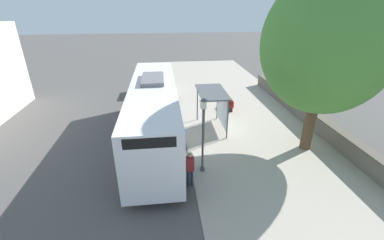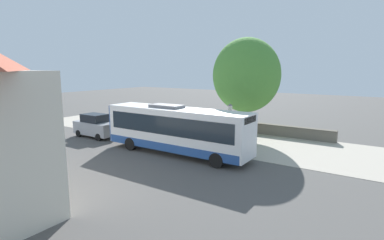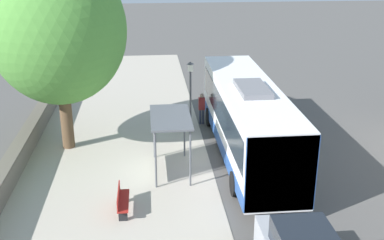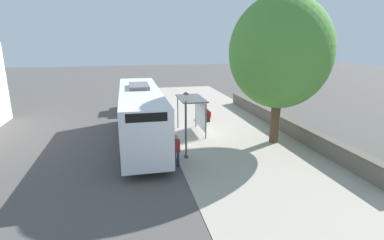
{
  "view_description": "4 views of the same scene",
  "coord_description": "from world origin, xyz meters",
  "px_view_note": "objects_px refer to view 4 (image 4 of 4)",
  "views": [
    {
      "loc": [
        1.19,
        14.05,
        7.54
      ],
      "look_at": [
        -0.29,
        1.5,
        1.75
      ],
      "focal_mm": 24.0,
      "sensor_mm": 36.0,
      "label": 1
    },
    {
      "loc": [
        19.27,
        13.51,
        6.35
      ],
      "look_at": [
        0.46,
        0.98,
        2.46
      ],
      "focal_mm": 28.0,
      "sensor_mm": 36.0,
      "label": 2
    },
    {
      "loc": [
        -2.75,
        -19.87,
        9.51
      ],
      "look_at": [
        -0.73,
        0.9,
        1.71
      ],
      "focal_mm": 45.0,
      "sensor_mm": 36.0,
      "label": 3
    },
    {
      "loc": [
        2.54,
        19.21,
        6.51
      ],
      "look_at": [
        -1.51,
        0.82,
        1.42
      ],
      "focal_mm": 28.0,
      "sensor_mm": 36.0,
      "label": 4
    }
  ],
  "objects_px": {
    "shade_tree": "(280,53)",
    "pedestrian": "(177,148)",
    "bus": "(141,114)",
    "bench": "(207,114)",
    "parked_car_behind_bus": "(140,99)",
    "street_lamp_near": "(186,119)",
    "bus_shelter": "(193,104)"
  },
  "relations": [
    {
      "from": "shade_tree",
      "to": "pedestrian",
      "type": "bearing_deg",
      "value": 20.32
    },
    {
      "from": "bus",
      "to": "bench",
      "type": "bearing_deg",
      "value": -141.48
    },
    {
      "from": "bench",
      "to": "shade_tree",
      "type": "relative_size",
      "value": 0.18
    },
    {
      "from": "bus",
      "to": "pedestrian",
      "type": "relative_size",
      "value": 6.65
    },
    {
      "from": "pedestrian",
      "to": "parked_car_behind_bus",
      "type": "distance_m",
      "value": 14.11
    },
    {
      "from": "parked_car_behind_bus",
      "to": "street_lamp_near",
      "type": "bearing_deg",
      "value": 98.47
    },
    {
      "from": "shade_tree",
      "to": "bus_shelter",
      "type": "bearing_deg",
      "value": -33.37
    },
    {
      "from": "parked_car_behind_bus",
      "to": "shade_tree",
      "type": "bearing_deg",
      "value": 124.95
    },
    {
      "from": "pedestrian",
      "to": "street_lamp_near",
      "type": "height_order",
      "value": "street_lamp_near"
    },
    {
      "from": "bus",
      "to": "parked_car_behind_bus",
      "type": "relative_size",
      "value": 2.69
    },
    {
      "from": "bus",
      "to": "bench",
      "type": "relative_size",
      "value": 6.93
    },
    {
      "from": "parked_car_behind_bus",
      "to": "bench",
      "type": "bearing_deg",
      "value": 134.92
    },
    {
      "from": "bus",
      "to": "shade_tree",
      "type": "bearing_deg",
      "value": 167.57
    },
    {
      "from": "street_lamp_near",
      "to": "shade_tree",
      "type": "height_order",
      "value": "shade_tree"
    },
    {
      "from": "bench",
      "to": "shade_tree",
      "type": "height_order",
      "value": "shade_tree"
    },
    {
      "from": "bus",
      "to": "pedestrian",
      "type": "height_order",
      "value": "bus"
    },
    {
      "from": "bus_shelter",
      "to": "shade_tree",
      "type": "xyz_separation_m",
      "value": [
        -4.69,
        3.09,
        3.61
      ]
    },
    {
      "from": "bus",
      "to": "bus_shelter",
      "type": "relative_size",
      "value": 3.63
    },
    {
      "from": "bench",
      "to": "parked_car_behind_bus",
      "type": "relative_size",
      "value": 0.39
    },
    {
      "from": "street_lamp_near",
      "to": "shade_tree",
      "type": "relative_size",
      "value": 0.42
    },
    {
      "from": "bus_shelter",
      "to": "pedestrian",
      "type": "height_order",
      "value": "bus_shelter"
    },
    {
      "from": "street_lamp_near",
      "to": "shade_tree",
      "type": "distance_m",
      "value": 7.18
    },
    {
      "from": "pedestrian",
      "to": "parked_car_behind_bus",
      "type": "xyz_separation_m",
      "value": [
        1.21,
        -14.06,
        0.0
      ]
    },
    {
      "from": "bus_shelter",
      "to": "bench",
      "type": "height_order",
      "value": "bus_shelter"
    },
    {
      "from": "bus",
      "to": "street_lamp_near",
      "type": "bearing_deg",
      "value": 124.67
    },
    {
      "from": "bench",
      "to": "street_lamp_near",
      "type": "xyz_separation_m",
      "value": [
        3.29,
        7.74,
        1.79
      ]
    },
    {
      "from": "bus",
      "to": "street_lamp_near",
      "type": "distance_m",
      "value": 4.03
    },
    {
      "from": "bench",
      "to": "street_lamp_near",
      "type": "distance_m",
      "value": 8.6
    },
    {
      "from": "bus",
      "to": "shade_tree",
      "type": "xyz_separation_m",
      "value": [
        -8.41,
        1.85,
        3.83
      ]
    },
    {
      "from": "bus_shelter",
      "to": "bench",
      "type": "distance_m",
      "value": 4.05
    },
    {
      "from": "street_lamp_near",
      "to": "shade_tree",
      "type": "bearing_deg",
      "value": -166.69
    },
    {
      "from": "shade_tree",
      "to": "bus",
      "type": "bearing_deg",
      "value": -12.43
    }
  ]
}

